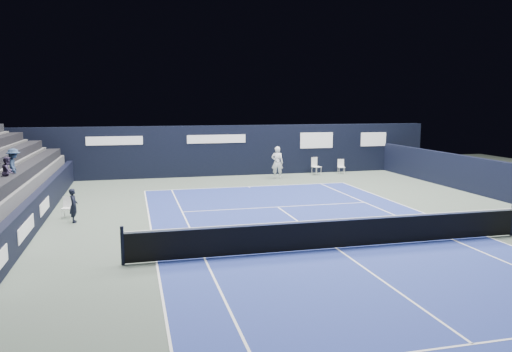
% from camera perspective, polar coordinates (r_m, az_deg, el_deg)
% --- Properties ---
extents(ground, '(48.00, 48.00, 0.00)m').
position_cam_1_polar(ground, '(17.60, 6.60, -6.43)').
color(ground, '#48564C').
rests_on(ground, ground).
extents(court_surface, '(10.97, 23.77, 0.01)m').
position_cam_1_polar(court_surface, '(15.81, 9.17, -8.17)').
color(court_surface, navy).
rests_on(court_surface, ground).
extents(enclosure_wall_right, '(0.30, 22.00, 1.80)m').
position_cam_1_polar(enclosure_wall_right, '(26.14, 25.43, -0.32)').
color(enclosure_wall_right, black).
rests_on(enclosure_wall_right, ground).
extents(folding_chair_back_a, '(0.62, 0.61, 1.09)m').
position_cam_1_polar(folding_chair_back_a, '(31.56, 6.82, 1.27)').
color(folding_chair_back_a, silver).
rests_on(folding_chair_back_a, ground).
extents(folding_chair_back_b, '(0.47, 0.46, 0.93)m').
position_cam_1_polar(folding_chair_back_b, '(32.25, 9.70, 1.20)').
color(folding_chair_back_b, white).
rests_on(folding_chair_back_b, ground).
extents(line_judge_chair, '(0.43, 0.42, 0.84)m').
position_cam_1_polar(line_judge_chair, '(20.95, -20.75, -3.19)').
color(line_judge_chair, white).
rests_on(line_judge_chair, ground).
extents(line_judge, '(0.35, 0.50, 1.29)m').
position_cam_1_polar(line_judge, '(20.02, -20.12, -3.18)').
color(line_judge, black).
rests_on(line_judge, ground).
extents(court_markings, '(11.03, 23.83, 0.00)m').
position_cam_1_polar(court_markings, '(15.81, 9.17, -8.15)').
color(court_markings, white).
rests_on(court_markings, court_surface).
extents(tennis_net, '(12.90, 0.10, 1.10)m').
position_cam_1_polar(tennis_net, '(15.68, 9.21, -6.40)').
color(tennis_net, black).
rests_on(tennis_net, ground).
extents(back_sponsor_wall, '(26.00, 0.63, 3.10)m').
position_cam_1_polar(back_sponsor_wall, '(31.14, -2.78, 2.95)').
color(back_sponsor_wall, black).
rests_on(back_sponsor_wall, ground).
extents(side_barrier_left, '(0.33, 22.00, 1.20)m').
position_cam_1_polar(side_barrier_left, '(20.54, -23.48, -3.22)').
color(side_barrier_left, black).
rests_on(side_barrier_left, ground).
extents(tennis_player, '(0.82, 0.95, 1.92)m').
position_cam_1_polar(tennis_player, '(29.79, 2.45, 1.57)').
color(tennis_player, white).
rests_on(tennis_player, ground).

